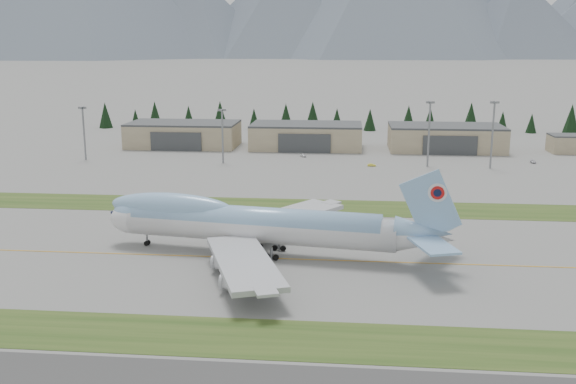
# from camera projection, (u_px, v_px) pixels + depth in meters

# --- Properties ---
(ground) EXTENTS (7000.00, 7000.00, 0.00)m
(ground) POSITION_uv_depth(u_px,v_px,m) (330.00, 260.00, 135.46)
(ground) COLOR #5F5F5D
(ground) RESTS_ON ground
(grass_strip_near) EXTENTS (400.00, 14.00, 0.08)m
(grass_strip_near) POSITION_uv_depth(u_px,v_px,m) (323.00, 341.00, 98.60)
(grass_strip_near) COLOR #294418
(grass_strip_near) RESTS_ON ground
(grass_strip_far) EXTENTS (400.00, 18.00, 0.08)m
(grass_strip_far) POSITION_uv_depth(u_px,v_px,m) (335.00, 208.00, 179.11)
(grass_strip_far) COLOR #294418
(grass_strip_far) RESTS_ON ground
(taxiway_line_main) EXTENTS (400.00, 0.40, 0.02)m
(taxiway_line_main) POSITION_uv_depth(u_px,v_px,m) (330.00, 260.00, 135.46)
(taxiway_line_main) COLOR orange
(taxiway_line_main) RESTS_ON ground
(boeing_747_freighter) EXTENTS (78.49, 66.81, 20.59)m
(boeing_747_freighter) POSITION_uv_depth(u_px,v_px,m) (255.00, 224.00, 138.15)
(boeing_747_freighter) COLOR silver
(boeing_747_freighter) RESTS_ON ground
(hangar_left) EXTENTS (48.00, 26.60, 10.80)m
(hangar_left) POSITION_uv_depth(u_px,v_px,m) (184.00, 134.00, 286.06)
(hangar_left) COLOR gray
(hangar_left) RESTS_ON ground
(hangar_center) EXTENTS (48.00, 26.60, 10.80)m
(hangar_center) POSITION_uv_depth(u_px,v_px,m) (306.00, 136.00, 281.03)
(hangar_center) COLOR gray
(hangar_center) RESTS_ON ground
(hangar_right) EXTENTS (48.00, 26.60, 10.80)m
(hangar_right) POSITION_uv_depth(u_px,v_px,m) (446.00, 138.00, 275.54)
(hangar_right) COLOR gray
(hangar_right) RESTS_ON ground
(control_shed) EXTENTS (14.00, 12.00, 7.60)m
(control_shed) POSITION_uv_depth(u_px,v_px,m) (567.00, 144.00, 269.49)
(control_shed) COLOR gray
(control_shed) RESTS_ON ground
(floodlight_masts) EXTENTS (202.62, 7.49, 24.58)m
(floodlight_masts) POSITION_uv_depth(u_px,v_px,m) (369.00, 123.00, 238.49)
(floodlight_masts) COLOR gray
(floodlight_masts) RESTS_ON ground
(service_vehicle_a) EXTENTS (3.10, 3.78, 1.21)m
(service_vehicle_a) POSITION_uv_depth(u_px,v_px,m) (303.00, 157.00, 260.04)
(service_vehicle_a) COLOR white
(service_vehicle_a) RESTS_ON ground
(service_vehicle_b) EXTENTS (3.18, 1.16, 1.04)m
(service_vehicle_b) POSITION_uv_depth(u_px,v_px,m) (372.00, 166.00, 239.76)
(service_vehicle_b) COLOR yellow
(service_vehicle_b) RESTS_ON ground
(service_vehicle_c) EXTENTS (1.85, 4.22, 1.20)m
(service_vehicle_c) POSITION_uv_depth(u_px,v_px,m) (533.00, 163.00, 246.44)
(service_vehicle_c) COLOR silver
(service_vehicle_c) RESTS_ON ground
(conifer_belt) EXTENTS (267.48, 15.15, 15.13)m
(conifer_belt) POSITION_uv_depth(u_px,v_px,m) (335.00, 117.00, 340.21)
(conifer_belt) COLOR black
(conifer_belt) RESTS_ON ground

